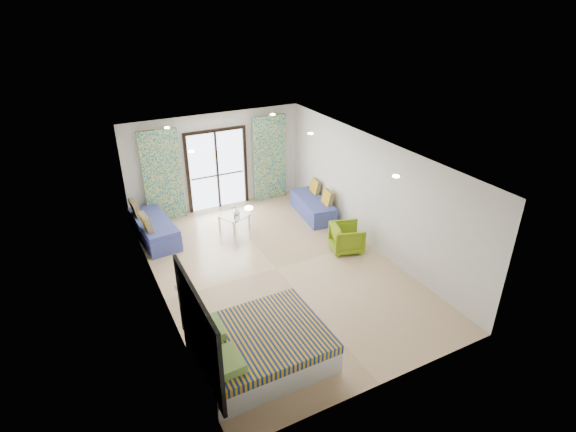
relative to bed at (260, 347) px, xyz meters
name	(u,v)px	position (x,y,z in m)	size (l,w,h in m)	color
floor	(276,269)	(1.48, 2.40, -0.31)	(5.00, 7.50, 0.01)	tan
ceiling	(275,154)	(1.48, 2.40, 2.39)	(5.00, 7.50, 0.01)	silver
wall_back	(216,162)	(1.48, 6.15, 1.04)	(5.00, 0.01, 2.70)	silver
wall_front	(389,317)	(1.48, -1.35, 1.04)	(5.00, 0.01, 2.70)	silver
wall_left	(156,242)	(-1.02, 2.40, 1.04)	(0.01, 7.50, 2.70)	silver
wall_right	(371,193)	(3.98, 2.40, 1.04)	(0.01, 7.50, 2.70)	silver
balcony_door	(217,165)	(1.48, 6.13, 0.95)	(1.76, 0.08, 2.28)	black
balcony_rail	(218,175)	(1.48, 6.13, 0.64)	(1.52, 0.03, 0.04)	#595451
curtain_left	(162,176)	(-0.07, 5.97, 0.94)	(1.00, 0.10, 2.50)	white
curtain_right	(270,158)	(3.03, 5.97, 0.94)	(1.00, 0.10, 2.50)	white
downlight_a	(249,208)	(0.08, 0.40, 2.36)	(0.12, 0.12, 0.02)	#FFE0B2
downlight_b	(396,176)	(2.88, 0.40, 2.36)	(0.12, 0.12, 0.02)	#FFE0B2
downlight_c	(191,151)	(0.08, 3.40, 2.36)	(0.12, 0.12, 0.02)	#FFE0B2
downlight_d	(311,133)	(2.88, 3.40, 2.36)	(0.12, 0.12, 0.02)	#FFE0B2
downlight_e	(167,128)	(0.08, 5.40, 2.36)	(0.12, 0.12, 0.02)	#FFE0B2
downlight_f	(273,114)	(2.88, 5.40, 2.36)	(0.12, 0.12, 0.02)	#FFE0B2
headboard	(198,330)	(-0.98, 0.00, 0.74)	(0.06, 2.10, 1.50)	black
switch_plate	(176,287)	(-0.99, 1.25, 0.74)	(0.02, 0.10, 0.10)	silver
bed	(260,347)	(0.00, 0.00, 0.00)	(2.12, 1.73, 0.73)	silver
daybed_left	(153,228)	(-0.64, 5.03, -0.01)	(0.92, 2.00, 0.96)	#3B458D
daybed_right	(313,206)	(3.59, 4.38, -0.04)	(0.90, 1.83, 0.87)	#3B458D
coffee_table	(234,217)	(1.33, 4.56, 0.06)	(0.81, 0.81, 0.72)	silver
vase	(237,212)	(1.40, 4.54, 0.20)	(0.18, 0.19, 0.18)	white
armchair	(347,237)	(3.34, 2.37, 0.06)	(0.71, 0.67, 0.73)	olive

